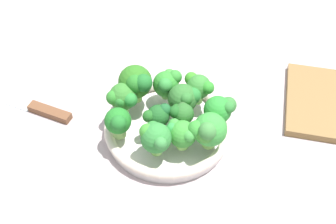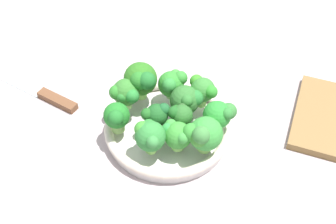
# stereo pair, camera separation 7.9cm
# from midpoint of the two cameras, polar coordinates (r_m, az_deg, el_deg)

# --- Properties ---
(ground_plane) EXTENTS (1.30, 1.30, 0.03)m
(ground_plane) POSITION_cam_midpoint_polar(r_m,az_deg,el_deg) (0.85, 1.23, -4.72)
(ground_plane) COLOR #B4A2A5
(bowl) EXTENTS (0.25, 0.25, 0.03)m
(bowl) POSITION_cam_midpoint_polar(r_m,az_deg,el_deg) (0.84, 2.68, -2.29)
(bowl) COLOR silver
(bowl) RESTS_ON ground_plane
(broccoli_floret_0) EXTENTS (0.04, 0.05, 0.06)m
(broccoli_floret_0) POSITION_cam_midpoint_polar(r_m,az_deg,el_deg) (0.79, 4.56, -0.59)
(broccoli_floret_0) COLOR #88CB58
(broccoli_floret_0) RESTS_ON bowl
(broccoli_floret_1) EXTENTS (0.06, 0.06, 0.07)m
(broccoli_floret_1) POSITION_cam_midpoint_polar(r_m,az_deg,el_deg) (0.84, 7.35, 2.85)
(broccoli_floret_1) COLOR #79BE54
(broccoli_floret_1) RESTS_ON bowl
(broccoli_floret_2) EXTENTS (0.04, 0.05, 0.06)m
(broccoli_floret_2) POSITION_cam_midpoint_polar(r_m,az_deg,el_deg) (0.79, 1.04, -0.63)
(broccoli_floret_2) COLOR #A0CD70
(broccoli_floret_2) RESTS_ON bowl
(broccoli_floret_3) EXTENTS (0.06, 0.06, 0.07)m
(broccoli_floret_3) POSITION_cam_midpoint_polar(r_m,az_deg,el_deg) (0.83, -3.01, 2.39)
(broccoli_floret_3) COLOR #8DBF69
(broccoli_floret_3) RESTS_ON bowl
(broccoli_floret_4) EXTENTS (0.06, 0.06, 0.06)m
(broccoli_floret_4) POSITION_cam_midpoint_polar(r_m,az_deg,el_deg) (0.85, 3.20, 3.72)
(broccoli_floret_4) COLOR #7AB55C
(broccoli_floret_4) RESTS_ON bowl
(broccoli_floret_5) EXTENTS (0.06, 0.05, 0.07)m
(broccoli_floret_5) POSITION_cam_midpoint_polar(r_m,az_deg,el_deg) (0.79, -4.04, -0.76)
(broccoli_floret_5) COLOR #83B058
(broccoli_floret_5) RESTS_ON bowl
(broccoli_floret_6) EXTENTS (0.05, 0.06, 0.07)m
(broccoli_floret_6) POSITION_cam_midpoint_polar(r_m,az_deg,el_deg) (0.79, 9.71, -0.53)
(broccoli_floret_6) COLOR #89C565
(broccoli_floret_6) RESTS_ON bowl
(broccoli_floret_7) EXTENTS (0.07, 0.07, 0.08)m
(broccoli_floret_7) POSITION_cam_midpoint_polar(r_m,az_deg,el_deg) (0.76, 7.70, -3.17)
(broccoli_floret_7) COLOR #94CC61
(broccoli_floret_7) RESTS_ON bowl
(broccoli_floret_8) EXTENTS (0.07, 0.06, 0.07)m
(broccoli_floret_8) POSITION_cam_midpoint_polar(r_m,az_deg,el_deg) (0.75, 0.50, -3.30)
(broccoli_floret_8) COLOR #86C457
(broccoli_floret_8) RESTS_ON bowl
(broccoli_floret_9) EXTENTS (0.05, 0.06, 0.06)m
(broccoli_floret_9) POSITION_cam_midpoint_polar(r_m,az_deg,el_deg) (0.77, 4.18, -3.24)
(broccoli_floret_9) COLOR #8ECC61
(broccoli_floret_9) RESTS_ON bowl
(broccoli_floret_10) EXTENTS (0.06, 0.07, 0.07)m
(broccoli_floret_10) POSITION_cam_midpoint_polar(r_m,az_deg,el_deg) (0.82, 5.20, 1.45)
(broccoli_floret_10) COLOR #82C55F
(broccoli_floret_10) RESTS_ON bowl
(broccoli_floret_11) EXTENTS (0.07, 0.07, 0.08)m
(broccoli_floret_11) POSITION_cam_midpoint_polar(r_m,az_deg,el_deg) (0.84, -0.92, 4.19)
(broccoli_floret_11) COLOR #86C757
(broccoli_floret_11) RESTS_ON bowl
(knife) EXTENTS (0.14, 0.25, 0.01)m
(knife) POSITION_cam_midpoint_polar(r_m,az_deg,el_deg) (0.96, -14.38, 2.36)
(knife) COLOR silver
(knife) RESTS_ON ground_plane
(cutting_board) EXTENTS (0.24, 0.19, 0.02)m
(cutting_board) POSITION_cam_midpoint_polar(r_m,az_deg,el_deg) (0.95, 23.04, -0.87)
(cutting_board) COLOR olive
(cutting_board) RESTS_ON ground_plane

